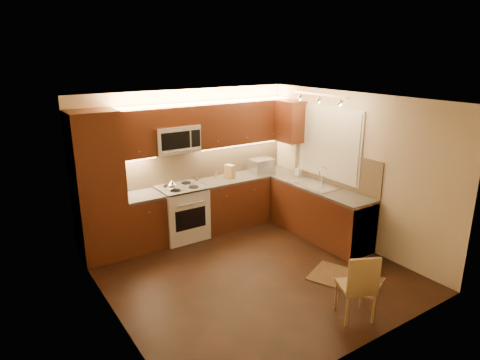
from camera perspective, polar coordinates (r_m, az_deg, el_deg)
floor at (r=6.34m, az=1.66°, el=-12.33°), size 4.00×4.00×0.01m
ceiling at (r=5.56m, az=1.88°, el=10.76°), size 4.00×4.00×0.01m
wall_back at (r=7.48m, az=-7.13°, el=2.51°), size 4.00×0.01×2.50m
wall_front at (r=4.47m, az=16.91°, el=-8.28°), size 4.00×0.01×2.50m
wall_left at (r=5.02m, az=-17.32°, el=-5.50°), size 0.01×4.00×2.50m
wall_right at (r=7.13m, az=15.01°, el=1.33°), size 0.01×4.00×2.50m
pantry at (r=6.69m, az=-18.63°, el=-0.92°), size 0.70×0.60×2.30m
base_cab_back_left at (r=7.11m, az=-12.96°, el=-5.56°), size 0.62×0.60×0.86m
counter_back_left at (r=6.95m, az=-13.20°, el=-2.13°), size 0.62×0.60×0.04m
base_cab_back_right at (r=7.98m, az=0.75°, el=-2.59°), size 1.92×0.60×0.86m
counter_back_right at (r=7.84m, az=0.77°, el=0.51°), size 1.92×0.60×0.04m
base_cab_right at (r=7.43m, az=10.68°, el=-4.40°), size 0.60×2.00×0.86m
counter_right at (r=7.28m, az=10.88°, el=-1.10°), size 0.60×2.00×0.04m
dishwasher at (r=6.99m, az=14.68°, el=-6.08°), size 0.58×0.60×0.84m
backsplash_back at (r=7.64m, az=-4.74°, el=2.51°), size 3.30×0.02×0.60m
backsplash_right at (r=7.39m, az=12.63°, el=1.65°), size 0.02×2.00×0.60m
upper_cab_back_left at (r=6.82m, az=-14.14°, el=6.09°), size 0.62×0.35×0.75m
upper_cab_back_right at (r=7.72m, az=0.27°, el=7.83°), size 1.92×0.35×0.75m
upper_cab_bridge at (r=7.04m, az=-8.93°, el=8.55°), size 0.76×0.35×0.31m
upper_cab_right_corner at (r=7.85m, az=6.83°, el=7.87°), size 0.35×0.50×0.75m
stove at (r=7.32m, az=-7.85°, el=-4.35°), size 0.76×0.65×0.92m
microwave at (r=7.09m, az=-8.74°, el=5.53°), size 0.76×0.38×0.44m
window_frame at (r=7.40m, az=11.97°, el=4.89°), size 0.03×1.44×1.24m
window_blinds at (r=7.38m, az=11.86°, el=4.88°), size 0.02×1.36×1.16m
sink at (r=7.36m, az=10.11°, el=-0.10°), size 0.52×0.86×0.15m
faucet at (r=7.46m, az=11.14°, el=0.68°), size 0.20×0.04×0.30m
track_light_bar at (r=6.86m, az=10.70°, el=11.32°), size 0.04×1.20×0.03m
kettle at (r=6.98m, az=-9.17°, el=-0.66°), size 0.21×0.21×0.19m
toaster_oven at (r=8.01m, az=2.89°, el=1.97°), size 0.44×0.34×0.26m
knife_block at (r=7.63m, az=-1.38°, el=1.16°), size 0.16×0.20×0.25m
spice_jar_a at (r=7.62m, az=-3.39°, el=0.50°), size 0.05×0.05×0.09m
spice_jar_b at (r=7.55m, az=-5.78°, el=0.28°), size 0.04×0.04×0.09m
spice_jar_c at (r=7.58m, az=-5.85°, el=0.35°), size 0.05×0.05×0.09m
spice_jar_d at (r=7.76m, az=-3.22°, el=0.84°), size 0.05×0.05×0.10m
soap_bottle at (r=7.87m, az=7.88°, el=1.29°), size 0.10×0.10×0.19m
rug at (r=6.34m, az=14.07°, el=-12.81°), size 0.97×1.14×0.01m
dining_chair at (r=5.36m, az=15.41°, el=-13.49°), size 0.51×0.51×0.87m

